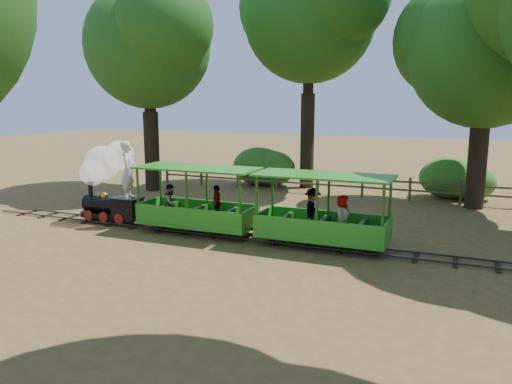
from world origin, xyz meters
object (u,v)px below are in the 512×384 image
at_px(carriage_rear, 323,219).
at_px(carriage_front, 196,208).
at_px(locomotive, 109,175).
at_px(fence, 340,183).

bearing_deg(carriage_rear, carriage_front, -179.77).
height_order(locomotive, fence, locomotive).
xyz_separation_m(locomotive, fence, (6.19, 7.95, -1.09)).
height_order(carriage_rear, fence, carriage_rear).
distance_m(carriage_front, carriage_rear, 4.15).
xyz_separation_m(locomotive, carriage_rear, (7.58, -0.06, -0.82)).
bearing_deg(locomotive, carriage_rear, -0.42).
bearing_deg(carriage_front, carriage_rear, 0.23).
distance_m(carriage_rear, fence, 8.13).
height_order(locomotive, carriage_front, locomotive).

